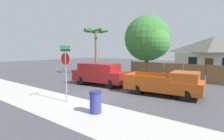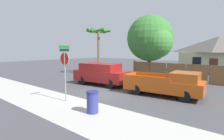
{
  "view_description": "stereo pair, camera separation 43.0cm",
  "coord_description": "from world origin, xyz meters",
  "px_view_note": "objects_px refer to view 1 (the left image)",
  "views": [
    {
      "loc": [
        7.81,
        -9.33,
        3.02
      ],
      "look_at": [
        0.46,
        0.44,
        1.6
      ],
      "focal_mm": 28.0,
      "sensor_mm": 36.0,
      "label": 1
    },
    {
      "loc": [
        8.15,
        -9.07,
        3.02
      ],
      "look_at": [
        0.46,
        0.44,
        1.6
      ],
      "focal_mm": 28.0,
      "sensor_mm": 36.0,
      "label": 2
    }
  ],
  "objects_px": {
    "palm_tree": "(96,35)",
    "stop_sign": "(66,64)",
    "oak_tree": "(149,39)",
    "red_suv": "(100,73)",
    "trash_bin": "(95,102)",
    "house": "(213,54)",
    "orange_pickup": "(166,83)"
  },
  "relations": [
    {
      "from": "palm_tree",
      "to": "stop_sign",
      "type": "height_order",
      "value": "palm_tree"
    },
    {
      "from": "oak_tree",
      "to": "red_suv",
      "type": "distance_m",
      "value": 7.72
    },
    {
      "from": "oak_tree",
      "to": "trash_bin",
      "type": "bearing_deg",
      "value": -75.81
    },
    {
      "from": "palm_tree",
      "to": "stop_sign",
      "type": "xyz_separation_m",
      "value": [
        6.18,
        -9.39,
        -2.57
      ]
    },
    {
      "from": "oak_tree",
      "to": "stop_sign",
      "type": "relative_size",
      "value": 2.1
    },
    {
      "from": "house",
      "to": "palm_tree",
      "type": "xyz_separation_m",
      "value": [
        -11.02,
        -11.16,
        2.29
      ]
    },
    {
      "from": "trash_bin",
      "to": "stop_sign",
      "type": "bearing_deg",
      "value": 172.07
    },
    {
      "from": "palm_tree",
      "to": "orange_pickup",
      "type": "xyz_separation_m",
      "value": [
        10.3,
        -4.48,
        -3.96
      ]
    },
    {
      "from": "oak_tree",
      "to": "stop_sign",
      "type": "distance_m",
      "value": 12.0
    },
    {
      "from": "house",
      "to": "orange_pickup",
      "type": "bearing_deg",
      "value": -92.65
    },
    {
      "from": "house",
      "to": "trash_bin",
      "type": "distance_m",
      "value": 21.12
    },
    {
      "from": "trash_bin",
      "to": "red_suv",
      "type": "bearing_deg",
      "value": 129.06
    },
    {
      "from": "house",
      "to": "trash_bin",
      "type": "xyz_separation_m",
      "value": [
        -2.24,
        -20.91,
        -1.94
      ]
    },
    {
      "from": "trash_bin",
      "to": "orange_pickup",
      "type": "bearing_deg",
      "value": 73.95
    },
    {
      "from": "orange_pickup",
      "to": "trash_bin",
      "type": "relative_size",
      "value": 4.82
    },
    {
      "from": "red_suv",
      "to": "orange_pickup",
      "type": "relative_size",
      "value": 0.96
    },
    {
      "from": "stop_sign",
      "to": "trash_bin",
      "type": "distance_m",
      "value": 3.11
    },
    {
      "from": "stop_sign",
      "to": "trash_bin",
      "type": "height_order",
      "value": "stop_sign"
    },
    {
      "from": "oak_tree",
      "to": "trash_bin",
      "type": "height_order",
      "value": "oak_tree"
    },
    {
      "from": "house",
      "to": "palm_tree",
      "type": "bearing_deg",
      "value": -134.64
    },
    {
      "from": "palm_tree",
      "to": "orange_pickup",
      "type": "distance_m",
      "value": 11.91
    },
    {
      "from": "oak_tree",
      "to": "stop_sign",
      "type": "xyz_separation_m",
      "value": [
        0.48,
        -11.83,
        -1.98
      ]
    },
    {
      "from": "orange_pickup",
      "to": "trash_bin",
      "type": "bearing_deg",
      "value": -111.81
    },
    {
      "from": "red_suv",
      "to": "house",
      "type": "bearing_deg",
      "value": 61.72
    },
    {
      "from": "red_suv",
      "to": "trash_bin",
      "type": "bearing_deg",
      "value": -56.69
    },
    {
      "from": "palm_tree",
      "to": "trash_bin",
      "type": "bearing_deg",
      "value": -48.0
    },
    {
      "from": "red_suv",
      "to": "trash_bin",
      "type": "relative_size",
      "value": 4.61
    },
    {
      "from": "house",
      "to": "oak_tree",
      "type": "xyz_separation_m",
      "value": [
        -5.32,
        -8.72,
        1.7
      ]
    },
    {
      "from": "red_suv",
      "to": "stop_sign",
      "type": "height_order",
      "value": "stop_sign"
    },
    {
      "from": "house",
      "to": "red_suv",
      "type": "xyz_separation_m",
      "value": [
        -6.5,
        -15.66,
        -1.47
      ]
    },
    {
      "from": "oak_tree",
      "to": "trash_bin",
      "type": "relative_size",
      "value": 6.42
    },
    {
      "from": "house",
      "to": "oak_tree",
      "type": "distance_m",
      "value": 10.35
    }
  ]
}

